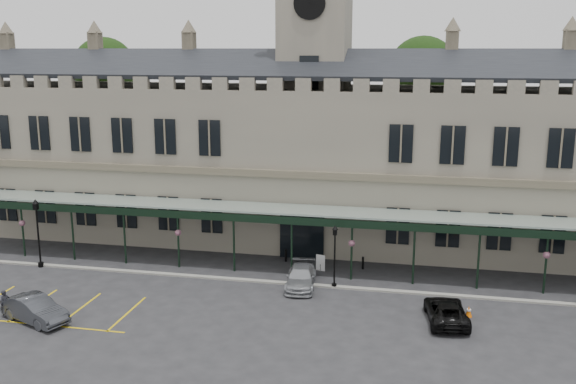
% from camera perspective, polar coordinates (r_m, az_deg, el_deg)
% --- Properties ---
extents(ground, '(140.00, 140.00, 0.00)m').
position_cam_1_polar(ground, '(36.94, -1.94, -11.14)').
color(ground, '#252528').
extents(station_building, '(60.00, 10.36, 17.30)m').
position_cam_1_polar(station_building, '(50.11, 2.32, 2.95)').
color(station_building, slate).
rests_on(station_building, ground).
extents(clock_tower, '(5.60, 5.60, 24.80)m').
position_cam_1_polar(clock_tower, '(49.52, 2.40, 10.57)').
color(clock_tower, slate).
rests_on(clock_tower, ground).
extents(canopy, '(50.00, 4.10, 4.30)m').
position_cam_1_polar(canopy, '(42.95, 0.40, -4.27)').
color(canopy, '#8C9E93').
rests_on(canopy, ground).
extents(kerb, '(60.00, 0.40, 0.12)m').
position_cam_1_polar(kerb, '(41.88, -0.14, -8.10)').
color(kerb, gray).
rests_on(kerb, ground).
extents(parking_markings, '(16.00, 6.00, 0.01)m').
position_cam_1_polar(parking_markings, '(41.12, -22.07, -9.57)').
color(parking_markings, gold).
rests_on(parking_markings, ground).
extents(tree_behind_left, '(6.00, 6.00, 16.00)m').
position_cam_1_polar(tree_behind_left, '(65.22, -15.98, 10.34)').
color(tree_behind_left, '#332314').
rests_on(tree_behind_left, ground).
extents(tree_behind_mid, '(6.00, 6.00, 16.00)m').
position_cam_1_polar(tree_behind_mid, '(57.86, 11.87, 10.32)').
color(tree_behind_mid, '#332314').
rests_on(tree_behind_mid, ground).
extents(lamp_post_left, '(0.46, 0.46, 4.86)m').
position_cam_1_polar(lamp_post_left, '(47.45, -21.37, -2.92)').
color(lamp_post_left, black).
rests_on(lamp_post_left, ground).
extents(lamp_post_mid, '(0.39, 0.39, 4.12)m').
position_cam_1_polar(lamp_post_mid, '(40.60, 4.17, -5.25)').
color(lamp_post_mid, black).
rests_on(lamp_post_mid, ground).
extents(traffic_cone, '(0.39, 0.39, 0.62)m').
position_cam_1_polar(traffic_cone, '(38.40, 15.77, -10.19)').
color(traffic_cone, orange).
rests_on(traffic_cone, ground).
extents(sign_board, '(0.65, 0.23, 1.13)m').
position_cam_1_polar(sign_board, '(44.19, 2.91, -6.32)').
color(sign_board, black).
rests_on(sign_board, ground).
extents(bollard_left, '(0.16, 0.16, 0.91)m').
position_cam_1_polar(bollard_left, '(46.02, -0.19, -5.64)').
color(bollard_left, black).
rests_on(bollard_left, ground).
extents(bollard_right, '(0.16, 0.16, 0.88)m').
position_cam_1_polar(bollard_right, '(44.77, 6.67, -6.29)').
color(bollard_right, black).
rests_on(bollard_right, ground).
extents(car_left_b, '(4.62, 3.07, 1.44)m').
position_cam_1_polar(car_left_b, '(38.89, -21.58, -9.67)').
color(car_left_b, '#33353A').
rests_on(car_left_b, ground).
extents(car_taxi, '(2.24, 4.58, 1.28)m').
position_cam_1_polar(car_taxi, '(41.25, 1.15, -7.58)').
color(car_taxi, gray).
rests_on(car_taxi, ground).
extents(car_van, '(2.63, 4.73, 1.25)m').
position_cam_1_polar(car_van, '(37.30, 13.89, -10.24)').
color(car_van, black).
rests_on(car_van, ground).
extents(person_a, '(0.59, 0.68, 1.58)m').
position_cam_1_polar(person_a, '(40.13, -23.83, -9.07)').
color(person_a, black).
rests_on(person_a, ground).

